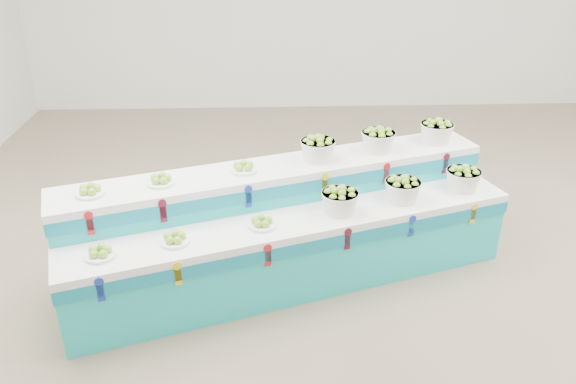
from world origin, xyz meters
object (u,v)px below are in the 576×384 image
(display_stand, at_px, (288,227))
(basket_lower_left, at_px, (340,200))
(plate_upper_mid, at_px, (160,179))
(basket_upper_right, at_px, (437,131))

(display_stand, distance_m, basket_lower_left, 0.57)
(plate_upper_mid, bearing_deg, display_stand, 5.04)
(display_stand, xyz_separation_m, plate_upper_mid, (-1.10, -0.10, 0.56))
(plate_upper_mid, bearing_deg, basket_lower_left, -0.75)
(display_stand, bearing_deg, basket_upper_right, 8.53)
(display_stand, distance_m, plate_upper_mid, 1.24)
(basket_lower_left, xyz_separation_m, plate_upper_mid, (-1.56, 0.02, 0.23))
(basket_lower_left, bearing_deg, basket_upper_right, 39.66)
(display_stand, bearing_deg, plate_upper_mid, 166.72)
(display_stand, height_order, basket_upper_right, basket_upper_right)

